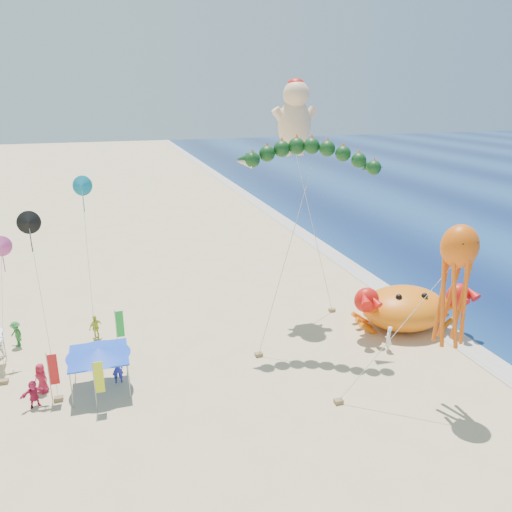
% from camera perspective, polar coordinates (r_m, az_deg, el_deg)
% --- Properties ---
extents(ground, '(320.00, 320.00, 0.00)m').
position_cam_1_polar(ground, '(34.95, 4.18, -10.86)').
color(ground, '#D1B784').
rests_on(ground, ground).
extents(foam_strip, '(320.00, 320.00, 0.00)m').
position_cam_1_polar(foam_strip, '(40.46, 20.39, -7.77)').
color(foam_strip, silver).
rests_on(foam_strip, ground).
extents(crab_inflatable, '(8.72, 6.41, 3.82)m').
position_cam_1_polar(crab_inflatable, '(39.10, 16.70, -5.58)').
color(crab_inflatable, orange).
rests_on(crab_inflatable, ground).
extents(dragon_kite, '(9.38, 4.15, 13.87)m').
position_cam_1_polar(dragon_kite, '(32.58, 6.18, 10.84)').
color(dragon_kite, '#0E3413').
rests_on(dragon_kite, ground).
extents(cherub_kite, '(4.40, 3.13, 17.92)m').
position_cam_1_polar(cherub_kite, '(38.09, 4.48, 15.73)').
color(cherub_kite, '#FFC89B').
rests_on(cherub_kite, ground).
extents(octopus_kite, '(6.98, 2.50, 10.50)m').
position_cam_1_polar(octopus_kite, '(28.55, 21.82, -2.19)').
color(octopus_kite, '#E0550B').
rests_on(octopus_kite, ground).
extents(canopy_blue, '(3.70, 3.70, 2.71)m').
position_cam_1_polar(canopy_blue, '(31.24, -17.59, -10.41)').
color(canopy_blue, gray).
rests_on(canopy_blue, ground).
extents(feather_flags, '(9.42, 6.52, 3.20)m').
position_cam_1_polar(feather_flags, '(32.57, -21.41, -10.49)').
color(feather_flags, gray).
rests_on(feather_flags, ground).
extents(beachgoers, '(26.26, 9.25, 1.87)m').
position_cam_1_polar(beachgoers, '(34.96, -20.37, -10.39)').
color(beachgoers, '#1E24B0').
rests_on(beachgoers, ground).
extents(small_kites, '(6.58, 7.64, 11.95)m').
position_cam_1_polar(small_kites, '(33.02, -23.41, 2.19)').
color(small_kites, '#C4418B').
rests_on(small_kites, ground).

